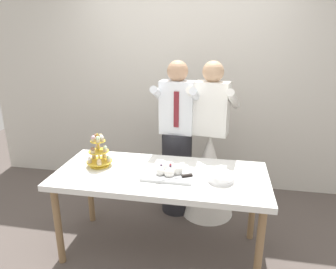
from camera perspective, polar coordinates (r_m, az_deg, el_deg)
The scene contains 8 objects.
ground_plane at distance 3.04m, azimuth -1.26°, elevation -20.47°, with size 8.00×8.00×0.00m, color #564C47.
rear_wall at distance 3.82m, azimuth 3.10°, elevation 11.45°, with size 5.20×0.10×2.90m, color beige.
dessert_table at distance 2.66m, azimuth -1.36°, elevation -8.63°, with size 1.80×0.80×0.78m.
cupcake_stand at distance 2.78m, azimuth -12.75°, elevation -3.33°, with size 0.23×0.23×0.31m.
main_cake_tray at distance 2.57m, azimuth 0.15°, elevation -6.82°, with size 0.42×0.33×0.13m.
plate_stack at distance 2.52m, azimuth 9.80°, elevation -7.81°, with size 0.21×0.21×0.07m.
person_groom at distance 3.26m, azimuth 1.66°, elevation -2.50°, with size 0.49×0.51×1.66m.
person_bride at distance 3.30m, azimuth 7.64°, elevation -5.47°, with size 0.57×0.56×1.66m.
Camera 1 is at (0.50, -2.32, 1.91)m, focal length 32.75 mm.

